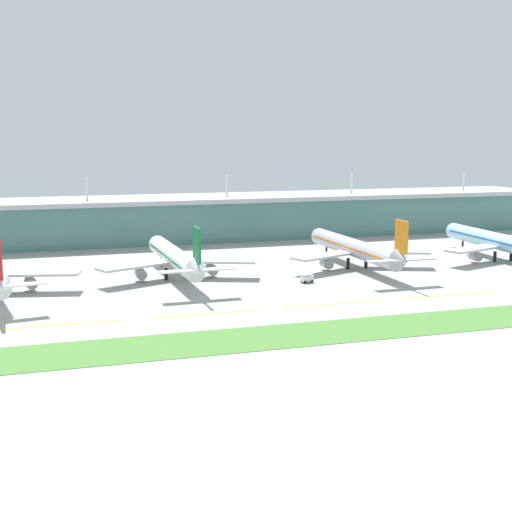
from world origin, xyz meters
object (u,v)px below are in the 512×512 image
object	(u,v)px
airliner_near_middle	(175,257)
airliner_farthest	(501,242)
baggage_cart	(307,278)
airliner_far_middle	(355,248)

from	to	relation	value
airliner_near_middle	airliner_farthest	size ratio (longest dim) A/B	0.89
baggage_cart	airliner_farthest	bearing A→B (deg)	10.72
airliner_far_middle	airliner_farthest	distance (m)	53.70
airliner_farthest	airliner_far_middle	bearing A→B (deg)	177.00
airliner_far_middle	baggage_cart	xyz separation A→B (m)	(-23.66, -17.44, -5.19)
airliner_far_middle	airliner_near_middle	bearing A→B (deg)	179.76
airliner_near_middle	airliner_far_middle	xyz separation A→B (m)	(59.23, -0.24, 0.00)
airliner_farthest	baggage_cart	distance (m)	78.83
airliner_far_middle	baggage_cart	size ratio (longest dim) A/B	17.20
airliner_far_middle	baggage_cart	distance (m)	29.85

